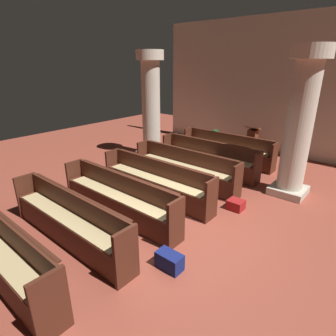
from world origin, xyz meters
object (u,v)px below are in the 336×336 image
pew_row_2 (185,166)px  hymn_book (215,131)px  pew_row_5 (68,218)px  pillar_aisle_side (300,122)px  pew_row_3 (156,179)px  pew_row_0 (227,147)px  kneeler_box_navy (169,261)px  pew_row_1 (208,156)px  pillar_far_side (151,104)px  kneeler_box_red (236,205)px  pew_row_4 (118,196)px  lectern (252,144)px

pew_row_2 → hymn_book: hymn_book is taller
pew_row_5 → pillar_aisle_side: size_ratio=0.91×
pew_row_3 → hymn_book: (-0.57, 3.59, 0.42)m
pillar_aisle_side → pew_row_0: bearing=154.5°
pillar_aisle_side → kneeler_box_navy: 4.30m
pew_row_0 → pew_row_1: bearing=-90.0°
pillar_far_side → hymn_book: (1.71, 1.29, -0.86)m
pillar_far_side → kneeler_box_red: 4.62m
pew_row_4 → pillar_aisle_side: size_ratio=0.91×
pew_row_3 → pew_row_4: (0.00, -1.13, 0.00)m
pew_row_3 → lectern: bearing=84.6°
pillar_aisle_side → kneeler_box_red: bearing=-111.8°
kneeler_box_red → kneeler_box_navy: (0.09, -2.39, 0.03)m
pew_row_0 → hymn_book: bearing=161.0°
kneeler_box_navy → hymn_book: bearing=114.4°
pew_row_0 → pew_row_4: bearing=-90.0°
pew_row_2 → pew_row_4: size_ratio=1.00×
pew_row_2 → pillar_aisle_side: pillar_aisle_side is taller
pew_row_1 → lectern: bearing=78.8°
pillar_aisle_side → kneeler_box_red: 2.36m
hymn_book → kneeler_box_navy: (2.38, -5.26, -0.77)m
hymn_book → pew_row_1: bearing=-66.6°
lectern → kneeler_box_red: lectern is taller
pew_row_4 → pew_row_1: bearing=90.0°
pew_row_5 → pew_row_3: bearing=90.0°
pew_row_2 → pillar_aisle_side: (2.34, 1.15, 1.28)m
hymn_book → kneeler_box_red: (2.29, -2.87, -0.80)m
pew_row_3 → pillar_far_side: (-2.29, 2.31, 1.28)m
pew_row_1 → hymn_book: bearing=113.4°
pillar_far_side → hymn_book: bearing=36.9°
lectern → hymn_book: (-0.99, -0.75, 0.46)m
kneeler_box_red → pew_row_1: bearing=138.2°
lectern → pillar_far_side: bearing=-143.0°
pew_row_5 → kneeler_box_navy: (1.81, 0.60, -0.35)m
pew_row_4 → lectern: bearing=85.7°
pew_row_2 → kneeler_box_red: pew_row_2 is taller
pew_row_2 → pew_row_5: size_ratio=1.00×
lectern → pew_row_2: bearing=-97.3°
pew_row_1 → kneeler_box_navy: size_ratio=7.33×
hymn_book → pew_row_4: bearing=-83.1°
pew_row_1 → pillar_far_side: size_ratio=0.91×
pew_row_3 → kneeler_box_red: bearing=23.0°
pillar_far_side → kneeler_box_red: (4.01, -1.58, -1.67)m
pew_row_0 → pew_row_2: bearing=-90.0°
pew_row_0 → pew_row_3: same height
pew_row_4 → pillar_aisle_side: pillar_aisle_side is taller
pew_row_5 → pew_row_1: bearing=90.0°
pew_row_2 → pew_row_4: (0.00, -2.26, 0.00)m
pillar_aisle_side → pillar_far_side: 4.63m
pew_row_3 → hymn_book: 3.66m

